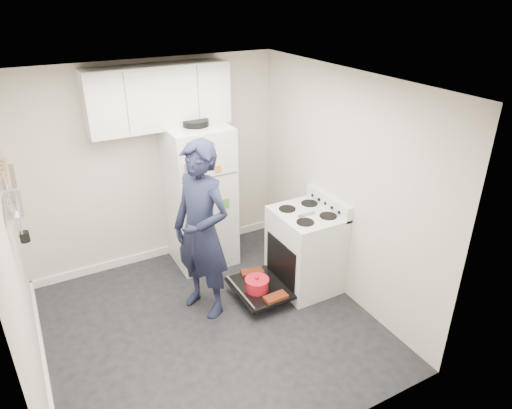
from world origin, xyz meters
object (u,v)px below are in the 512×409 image
electric_range (304,250)px  open_oven_door (259,286)px  person (202,231)px  refrigerator (200,196)px

electric_range → open_oven_door: bearing=-178.9°
person → electric_range: bearing=57.8°
open_oven_door → refrigerator: refrigerator is taller
electric_range → person: size_ratio=0.57×
electric_range → refrigerator: bearing=126.7°
open_oven_door → refrigerator: size_ratio=0.39×
person → refrigerator: bearing=134.1°
open_oven_door → person: (-0.58, 0.16, 0.78)m
open_oven_door → person: size_ratio=0.37×
open_oven_door → person: person is taller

